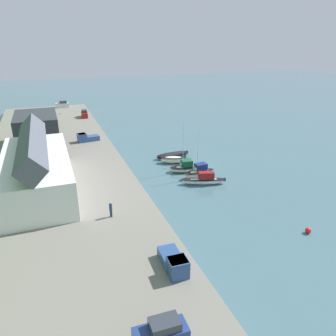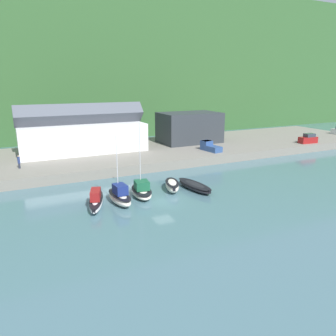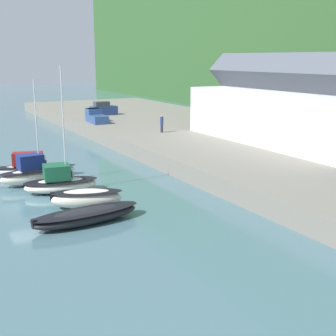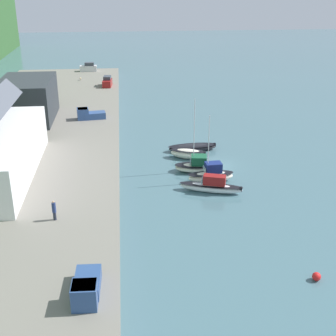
{
  "view_description": "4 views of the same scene",
  "coord_description": "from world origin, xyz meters",
  "px_view_note": "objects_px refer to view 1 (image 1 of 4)",
  "views": [
    {
      "loc": [
        -54.11,
        26.13,
        23.58
      ],
      "look_at": [
        -4.53,
        7.64,
        2.34
      ],
      "focal_mm": 35.0,
      "sensor_mm": 36.0,
      "label": 1
    },
    {
      "loc": [
        -16.86,
        -36.35,
        15.22
      ],
      "look_at": [
        4.93,
        8.83,
        1.88
      ],
      "focal_mm": 35.0,
      "sensor_mm": 36.0,
      "label": 2
    },
    {
      "loc": [
        34.08,
        -6.55,
        10.54
      ],
      "look_at": [
        2.91,
        10.42,
        2.15
      ],
      "focal_mm": 50.0,
      "sensor_mm": 36.0,
      "label": 3
    },
    {
      "loc": [
        -58.84,
        12.7,
        24.77
      ],
      "look_at": [
        -4.18,
        7.28,
        1.68
      ],
      "focal_mm": 50.0,
      "sensor_mm": 36.0,
      "label": 4
    }
  ],
  "objects_px": {
    "moored_boat_0": "(204,180)",
    "moored_boat_1": "(199,172)",
    "moored_boat_3": "(173,160)",
    "moored_boat_4": "(173,155)",
    "person_on_quay": "(111,209)",
    "pickup_truck_0": "(174,262)",
    "moored_boat_2": "(185,167)",
    "parked_car_1": "(84,114)",
    "dog_on_quay": "(61,113)",
    "pickup_truck_1": "(86,138)",
    "parked_car_2": "(162,334)",
    "mooring_buoy_0": "(308,230)",
    "parked_car_0": "(62,105)"
  },
  "relations": [
    {
      "from": "moored_boat_0",
      "to": "moored_boat_1",
      "type": "relative_size",
      "value": 0.89
    },
    {
      "from": "moored_boat_3",
      "to": "moored_boat_4",
      "type": "height_order",
      "value": "moored_boat_3"
    },
    {
      "from": "moored_boat_1",
      "to": "person_on_quay",
      "type": "xyz_separation_m",
      "value": [
        -11.01,
        18.12,
        1.72
      ]
    },
    {
      "from": "pickup_truck_0",
      "to": "moored_boat_2",
      "type": "bearing_deg",
      "value": -113.6
    },
    {
      "from": "moored_boat_4",
      "to": "moored_boat_1",
      "type": "bearing_deg",
      "value": 178.08
    },
    {
      "from": "parked_car_1",
      "to": "dog_on_quay",
      "type": "xyz_separation_m",
      "value": [
        6.62,
        6.3,
        -0.46
      ]
    },
    {
      "from": "pickup_truck_1",
      "to": "person_on_quay",
      "type": "relative_size",
      "value": 2.31
    },
    {
      "from": "parked_car_2",
      "to": "pickup_truck_1",
      "type": "distance_m",
      "value": 55.63
    },
    {
      "from": "moored_boat_1",
      "to": "parked_car_1",
      "type": "bearing_deg",
      "value": 11.94
    },
    {
      "from": "parked_car_2",
      "to": "pickup_truck_1",
      "type": "height_order",
      "value": "parked_car_2"
    },
    {
      "from": "moored_boat_1",
      "to": "moored_boat_0",
      "type": "bearing_deg",
      "value": 166.87
    },
    {
      "from": "moored_boat_2",
      "to": "moored_boat_3",
      "type": "relative_size",
      "value": 1.83
    },
    {
      "from": "dog_on_quay",
      "to": "mooring_buoy_0",
      "type": "height_order",
      "value": "dog_on_quay"
    },
    {
      "from": "moored_boat_1",
      "to": "parked_car_1",
      "type": "relative_size",
      "value": 2.03
    },
    {
      "from": "moored_boat_3",
      "to": "parked_car_0",
      "type": "relative_size",
      "value": 1.3
    },
    {
      "from": "parked_car_1",
      "to": "person_on_quay",
      "type": "bearing_deg",
      "value": 91.11
    },
    {
      "from": "moored_boat_1",
      "to": "moored_boat_3",
      "type": "distance_m",
      "value": 8.57
    },
    {
      "from": "moored_boat_0",
      "to": "moored_boat_3",
      "type": "bearing_deg",
      "value": 24.61
    },
    {
      "from": "parked_car_1",
      "to": "dog_on_quay",
      "type": "distance_m",
      "value": 9.15
    },
    {
      "from": "moored_boat_0",
      "to": "parked_car_2",
      "type": "bearing_deg",
      "value": 165.96
    },
    {
      "from": "parked_car_1",
      "to": "mooring_buoy_0",
      "type": "bearing_deg",
      "value": 110.41
    },
    {
      "from": "person_on_quay",
      "to": "parked_car_2",
      "type": "bearing_deg",
      "value": 179.6
    },
    {
      "from": "moored_boat_1",
      "to": "dog_on_quay",
      "type": "relative_size",
      "value": 9.99
    },
    {
      "from": "parked_car_1",
      "to": "parked_car_2",
      "type": "bearing_deg",
      "value": 91.99
    },
    {
      "from": "dog_on_quay",
      "to": "pickup_truck_1",
      "type": "bearing_deg",
      "value": 112.25
    },
    {
      "from": "moored_boat_4",
      "to": "dog_on_quay",
      "type": "relative_size",
      "value": 8.58
    },
    {
      "from": "moored_boat_1",
      "to": "moored_boat_4",
      "type": "bearing_deg",
      "value": -0.61
    },
    {
      "from": "moored_boat_2",
      "to": "mooring_buoy_0",
      "type": "relative_size",
      "value": 12.97
    },
    {
      "from": "moored_boat_1",
      "to": "parked_car_0",
      "type": "bearing_deg",
      "value": 12.02
    },
    {
      "from": "moored_boat_3",
      "to": "parked_car_1",
      "type": "distance_m",
      "value": 42.45
    },
    {
      "from": "moored_boat_2",
      "to": "dog_on_quay",
      "type": "relative_size",
      "value": 11.32
    },
    {
      "from": "moored_boat_0",
      "to": "moored_boat_4",
      "type": "relative_size",
      "value": 1.04
    },
    {
      "from": "parked_car_0",
      "to": "dog_on_quay",
      "type": "bearing_deg",
      "value": 172.85
    },
    {
      "from": "parked_car_1",
      "to": "moored_boat_2",
      "type": "bearing_deg",
      "value": 110.68
    },
    {
      "from": "parked_car_0",
      "to": "parked_car_2",
      "type": "distance_m",
      "value": 97.63
    },
    {
      "from": "parked_car_2",
      "to": "moored_boat_3",
      "type": "bearing_deg",
      "value": -21.2
    },
    {
      "from": "parked_car_1",
      "to": "dog_on_quay",
      "type": "bearing_deg",
      "value": -41.42
    },
    {
      "from": "pickup_truck_0",
      "to": "moored_boat_1",
      "type": "bearing_deg",
      "value": -119.09
    },
    {
      "from": "pickup_truck_1",
      "to": "moored_boat_4",
      "type": "bearing_deg",
      "value": -136.62
    },
    {
      "from": "moored_boat_2",
      "to": "moored_boat_4",
      "type": "distance_m",
      "value": 8.01
    },
    {
      "from": "moored_boat_3",
      "to": "parked_car_0",
      "type": "bearing_deg",
      "value": 36.46
    },
    {
      "from": "parked_car_2",
      "to": "dog_on_quay",
      "type": "relative_size",
      "value": 4.81
    },
    {
      "from": "mooring_buoy_0",
      "to": "moored_boat_1",
      "type": "bearing_deg",
      "value": 14.03
    },
    {
      "from": "moored_boat_0",
      "to": "moored_boat_3",
      "type": "relative_size",
      "value": 1.43
    },
    {
      "from": "moored_boat_4",
      "to": "dog_on_quay",
      "type": "xyz_separation_m",
      "value": [
        44.13,
        19.66,
        1.53
      ]
    },
    {
      "from": "moored_boat_4",
      "to": "person_on_quay",
      "type": "xyz_separation_m",
      "value": [
        -22.47,
        17.43,
        2.17
      ]
    },
    {
      "from": "parked_car_0",
      "to": "parked_car_1",
      "type": "distance_m",
      "value": 18.03
    },
    {
      "from": "moored_boat_3",
      "to": "moored_boat_2",
      "type": "bearing_deg",
      "value": -154.37
    },
    {
      "from": "moored_boat_1",
      "to": "parked_car_0",
      "type": "height_order",
      "value": "moored_boat_1"
    },
    {
      "from": "moored_boat_0",
      "to": "parked_car_2",
      "type": "distance_m",
      "value": 33.57
    }
  ]
}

